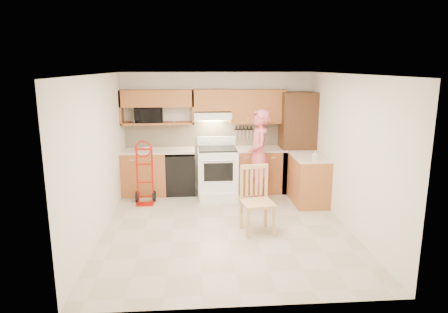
{
  "coord_description": "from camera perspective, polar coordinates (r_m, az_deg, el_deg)",
  "views": [
    {
      "loc": [
        -0.51,
        -6.22,
        2.63
      ],
      "look_at": [
        0.0,
        0.5,
        1.1
      ],
      "focal_mm": 32.2,
      "sensor_mm": 36.0,
      "label": 1
    }
  ],
  "objects": [
    {
      "name": "upper_cab_center",
      "position": [
        8.34,
        -1.66,
        8.03
      ],
      "size": [
        0.76,
        0.33,
        0.44
      ],
      "primitive_type": "cube",
      "color": "#A96128",
      "rests_on": "wall_back"
    },
    {
      "name": "countertop_return",
      "position": [
        7.88,
        12.06,
        -0.03
      ],
      "size": [
        0.63,
        1.0,
        0.04
      ],
      "primitive_type": "cube",
      "color": "beige",
      "rests_on": "cab_return_right"
    },
    {
      "name": "wall_back",
      "position": [
        8.61,
        -0.88,
        3.56
      ],
      "size": [
        4.0,
        0.02,
        2.5
      ],
      "primitive_type": "cube",
      "color": "beige",
      "rests_on": "ground"
    },
    {
      "name": "hand_truck",
      "position": [
        7.89,
        -11.25,
        -2.69
      ],
      "size": [
        0.45,
        0.41,
        1.12
      ],
      "primitive_type": null,
      "rotation": [
        0.0,
        0.0,
        0.01
      ],
      "color": "#AB1306",
      "rests_on": "ground"
    },
    {
      "name": "bowl",
      "position": [
        8.39,
        -10.6,
        1.11
      ],
      "size": [
        0.25,
        0.25,
        0.05
      ],
      "primitive_type": "imported",
      "rotation": [
        0.0,
        0.0,
        -0.36
      ],
      "color": "white",
      "rests_on": "countertop_left"
    },
    {
      "name": "wall_left",
      "position": [
        6.55,
        -17.48,
        0.02
      ],
      "size": [
        0.02,
        4.5,
        2.5
      ],
      "primitive_type": "cube",
      "color": "beige",
      "rests_on": "ground"
    },
    {
      "name": "cab_return_right",
      "position": [
        8.0,
        11.9,
        -3.32
      ],
      "size": [
        0.6,
        1.0,
        0.9
      ],
      "primitive_type": "cube",
      "color": "#A96128",
      "rests_on": "ground"
    },
    {
      "name": "pantry_tall",
      "position": [
        8.6,
        10.3,
        1.99
      ],
      "size": [
        0.7,
        0.6,
        2.1
      ],
      "primitive_type": "cube",
      "color": "#4D2B15",
      "rests_on": "ground"
    },
    {
      "name": "microwave",
      "position": [
        8.41,
        -10.63,
        5.86
      ],
      "size": [
        0.58,
        0.41,
        0.31
      ],
      "primitive_type": "imported",
      "rotation": [
        0.0,
        0.0,
        0.05
      ],
      "color": "black",
      "rests_on": "upper_shelf_mw"
    },
    {
      "name": "wall_right",
      "position": [
        6.85,
        17.34,
        0.58
      ],
      "size": [
        0.02,
        4.5,
        2.5
      ],
      "primitive_type": "cube",
      "color": "beige",
      "rests_on": "ground"
    },
    {
      "name": "floor",
      "position": [
        6.78,
        0.32,
        -10.14
      ],
      "size": [
        4.0,
        4.5,
        0.02
      ],
      "primitive_type": "cube",
      "color": "beige",
      "rests_on": "ground"
    },
    {
      "name": "range_hood",
      "position": [
        8.31,
        -1.62,
        5.87
      ],
      "size": [
        0.76,
        0.46,
        0.14
      ],
      "primitive_type": "cube",
      "color": "white",
      "rests_on": "wall_back"
    },
    {
      "name": "dining_chair",
      "position": [
        6.42,
        4.8,
        -6.26
      ],
      "size": [
        0.55,
        0.59,
        1.08
      ],
      "primitive_type": null,
      "rotation": [
        0.0,
        0.0,
        0.14
      ],
      "color": "#DAB063",
      "rests_on": "ground"
    },
    {
      "name": "upper_cab_right",
      "position": [
        8.45,
        4.84,
        7.1
      ],
      "size": [
        1.14,
        0.33,
        0.7
      ],
      "primitive_type": "cube",
      "color": "#A96128",
      "rests_on": "wall_back"
    },
    {
      "name": "wall_front",
      "position": [
        4.22,
        2.84,
        -6.27
      ],
      "size": [
        4.0,
        0.02,
        2.5
      ],
      "primitive_type": "cube",
      "color": "beige",
      "rests_on": "ground"
    },
    {
      "name": "person",
      "position": [
        7.86,
        4.97,
        0.1
      ],
      "size": [
        0.44,
        0.67,
        1.82
      ],
      "primitive_type": "imported",
      "rotation": [
        0.0,
        0.0,
        -1.58
      ],
      "color": "#D25764",
      "rests_on": "ground"
    },
    {
      "name": "upper_cab_left",
      "position": [
        8.36,
        -9.49,
        8.15
      ],
      "size": [
        1.5,
        0.33,
        0.34
      ],
      "primitive_type": "cube",
      "color": "#A96128",
      "rests_on": "wall_back"
    },
    {
      "name": "upper_shelf_mw",
      "position": [
        8.42,
        -9.37,
        4.69
      ],
      "size": [
        1.5,
        0.33,
        0.04
      ],
      "primitive_type": "cube",
      "color": "#A96128",
      "rests_on": "wall_back"
    },
    {
      "name": "countertop_left",
      "position": [
        8.38,
        -9.31,
        0.84
      ],
      "size": [
        1.5,
        0.63,
        0.04
      ],
      "primitive_type": "cube",
      "color": "beige",
      "rests_on": "lower_cab_left"
    },
    {
      "name": "lower_cab_left",
      "position": [
        8.52,
        -11.21,
        -2.29
      ],
      "size": [
        0.9,
        0.6,
        0.9
      ],
      "primitive_type": "cube",
      "color": "#A96128",
      "rests_on": "ground"
    },
    {
      "name": "dishwasher",
      "position": [
        8.47,
        -6.15,
        -2.39
      ],
      "size": [
        0.6,
        0.6,
        0.85
      ],
      "primitive_type": "cube",
      "color": "black",
      "rests_on": "ground"
    },
    {
      "name": "soap_bottle",
      "position": [
        7.54,
        12.82,
        0.19
      ],
      "size": [
        0.1,
        0.1,
        0.18
      ],
      "primitive_type": "imported",
      "rotation": [
        0.0,
        0.0,
        0.22
      ],
      "color": "white",
      "rests_on": "countertop_return"
    },
    {
      "name": "knife_strip",
      "position": [
        8.6,
        2.8,
        3.47
      ],
      "size": [
        0.4,
        0.05,
        0.29
      ],
      "primitive_type": null,
      "color": "black",
      "rests_on": "backsplash"
    },
    {
      "name": "range",
      "position": [
        8.18,
        -0.91,
        -1.66
      ],
      "size": [
        0.8,
        1.05,
        1.18
      ],
      "primitive_type": null,
      "color": "white",
      "rests_on": "ground"
    },
    {
      "name": "lower_cab_right",
      "position": [
        8.56,
        4.82,
        -2.01
      ],
      "size": [
        1.14,
        0.6,
        0.9
      ],
      "primitive_type": "cube",
      "color": "#A96128",
      "rests_on": "ground"
    },
    {
      "name": "ceiling",
      "position": [
        6.24,
        0.35,
        11.69
      ],
      "size": [
        4.0,
        4.5,
        0.02
      ],
      "primitive_type": "cube",
      "color": "white",
      "rests_on": "ground"
    },
    {
      "name": "countertop_right",
      "position": [
        8.45,
        4.88,
        1.07
      ],
      "size": [
        1.14,
        0.63,
        0.04
      ],
      "primitive_type": "cube",
      "color": "beige",
      "rests_on": "lower_cab_right"
    },
    {
      "name": "backsplash",
      "position": [
        8.59,
        -0.87,
        3.2
      ],
      "size": [
        3.92,
        0.03,
        0.55
      ],
      "primitive_type": "cube",
      "color": "beige",
      "rests_on": "wall_back"
    }
  ]
}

